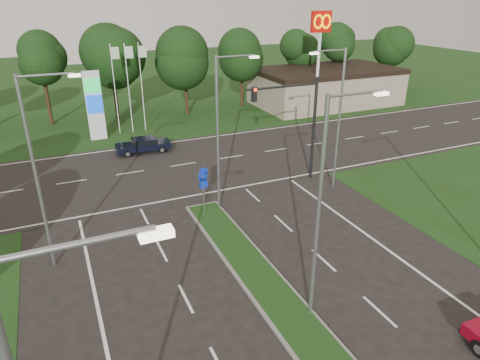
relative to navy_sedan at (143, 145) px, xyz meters
name	(u,v)px	position (x,y,z in m)	size (l,w,h in m)	color
verge_far	(108,89)	(1.09, 27.00, -0.63)	(160.00, 50.00, 0.02)	#1A3311
cross_road	(170,167)	(1.09, -4.00, -0.63)	(160.00, 12.00, 0.02)	black
median_kerb	(321,355)	(1.09, -24.00, -0.57)	(2.00, 26.00, 0.12)	slate
commercial_building	(326,87)	(23.09, 8.00, 1.37)	(16.00, 9.00, 4.00)	gray
streetlight_median_near	(324,202)	(2.09, -22.00, 4.45)	(2.53, 0.22, 9.00)	gray
streetlight_median_far	(221,128)	(2.09, -12.00, 4.45)	(2.53, 0.22, 9.00)	gray
streetlight_left_far	(39,166)	(-7.21, -14.00, 4.45)	(2.53, 0.22, 9.00)	gray
streetlight_right_far	(337,113)	(9.89, -12.00, 4.45)	(2.53, 0.22, 9.00)	gray
traffic_signal	(298,115)	(8.28, -10.00, 4.02)	(5.10, 0.42, 7.00)	black
median_signs	(204,184)	(1.09, -11.60, 1.08)	(1.16, 1.76, 2.38)	gray
gas_pylon	(97,104)	(-2.69, 5.05, 2.56)	(5.80, 1.26, 8.00)	silver
mcdonalds_sign	(320,37)	(19.09, 3.97, 7.35)	(2.20, 0.47, 10.40)	silver
treeline_far	(124,49)	(1.19, 11.93, 6.20)	(6.00, 6.00, 9.90)	black
navy_sedan	(143,145)	(0.00, 0.00, 0.00)	(4.37, 1.98, 1.18)	black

